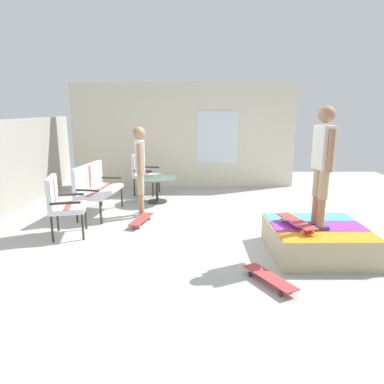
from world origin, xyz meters
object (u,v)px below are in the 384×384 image
(patio_chair_near_house, at_px, (142,170))
(patio_bench, at_px, (94,185))
(person_skater, at_px, (323,159))
(skateboard_spare, at_px, (270,278))
(person_watching, at_px, (140,164))
(patio_table, at_px, (157,185))
(skate_ramp, at_px, (319,240))
(patio_chair_by_wall, at_px, (61,201))
(skateboard_on_ramp, at_px, (296,222))
(skateboard_by_bench, at_px, (141,219))

(patio_chair_near_house, bearing_deg, patio_bench, 157.54)
(patio_bench, xyz_separation_m, patio_chair_near_house, (1.74, -0.72, -0.00))
(person_skater, bearing_deg, skateboard_spare, 135.53)
(person_watching, bearing_deg, patio_chair_near_house, 6.95)
(patio_table, bearing_deg, patio_bench, 129.10)
(skate_ramp, distance_m, patio_chair_by_wall, 4.13)
(skate_ramp, xyz_separation_m, skateboard_on_ramp, (-0.05, 0.37, 0.30))
(patio_bench, relative_size, skateboard_by_bench, 1.59)
(person_skater, bearing_deg, person_watching, 55.16)
(patio_chair_near_house, height_order, patio_table, patio_chair_near_house)
(patio_chair_by_wall, bearing_deg, skateboard_spare, -118.34)
(patio_bench, relative_size, skateboard_spare, 1.65)
(patio_chair_near_house, xyz_separation_m, person_watching, (-1.85, -0.23, 0.43))
(patio_table, xyz_separation_m, skateboard_spare, (-3.86, -1.74, -0.32))
(patio_table, bearing_deg, skate_ramp, -137.59)
(skate_ramp, relative_size, patio_table, 2.14)
(patio_table, bearing_deg, skateboard_on_ramp, -142.32)
(skate_ramp, xyz_separation_m, patio_chair_by_wall, (0.74, 4.04, 0.40))
(skateboard_on_ramp, bearing_deg, skateboard_by_bench, 59.79)
(person_skater, height_order, skateboard_by_bench, person_skater)
(skate_ramp, bearing_deg, person_skater, 134.16)
(skate_ramp, relative_size, skateboard_on_ramp, 2.34)
(skate_ramp, xyz_separation_m, person_skater, (-0.07, 0.08, 1.21))
(patio_chair_near_house, xyz_separation_m, skateboard_on_ramp, (-3.78, -2.74, -0.11))
(patio_chair_by_wall, xyz_separation_m, person_skater, (-0.81, -3.97, 0.81))
(person_watching, bearing_deg, patio_table, -11.41)
(patio_chair_by_wall, bearing_deg, person_skater, -101.60)
(patio_chair_near_house, relative_size, person_watching, 0.58)
(patio_chair_near_house, relative_size, skateboard_spare, 1.28)
(patio_chair_by_wall, bearing_deg, patio_bench, -9.96)
(patio_chair_near_house, height_order, skateboard_spare, patio_chair_near_house)
(patio_chair_near_house, bearing_deg, skateboard_on_ramp, -144.10)
(patio_chair_by_wall, distance_m, skateboard_by_bench, 1.48)
(patio_bench, bearing_deg, skateboard_by_bench, -121.34)
(patio_chair_by_wall, xyz_separation_m, person_watching, (1.14, -1.16, 0.43))
(patio_bench, xyz_separation_m, person_watching, (-0.11, -0.94, 0.42))
(patio_table, bearing_deg, skateboard_spare, -155.72)
(patio_chair_by_wall, distance_m, person_skater, 4.13)
(patio_bench, distance_m, person_skater, 4.35)
(patio_chair_by_wall, bearing_deg, patio_chair_near_house, -17.45)
(patio_bench, distance_m, skateboard_spare, 4.15)
(patio_bench, relative_size, patio_table, 1.46)
(patio_chair_near_house, relative_size, patio_chair_by_wall, 1.00)
(person_watching, height_order, skateboard_on_ramp, person_watching)
(skateboard_spare, bearing_deg, skate_ramp, -44.58)
(patio_chair_near_house, height_order, patio_chair_by_wall, same)
(skateboard_by_bench, bearing_deg, skateboard_spare, -140.74)
(skate_ramp, height_order, patio_table, patio_table)
(skateboard_by_bench, height_order, skateboard_spare, same)
(person_watching, height_order, person_skater, person_skater)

